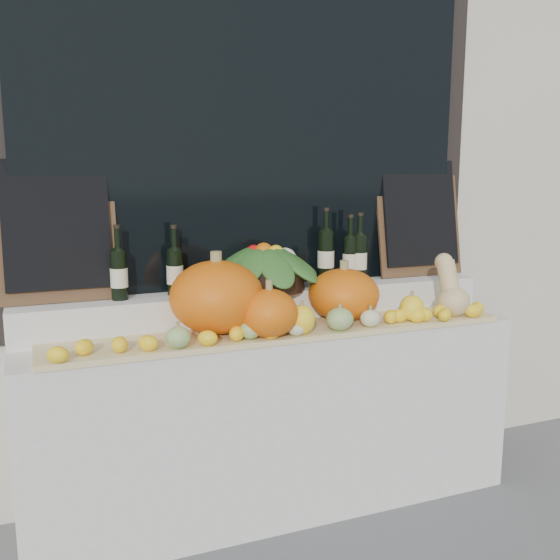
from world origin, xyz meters
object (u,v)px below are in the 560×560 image
(pumpkin_left, at_px, (217,297))
(butternut_squash, at_px, (451,291))
(pumpkin_right, at_px, (344,294))
(wine_bottle_tall, at_px, (326,256))
(produce_bowl, at_px, (264,266))

(pumpkin_left, height_order, butternut_squash, pumpkin_left)
(pumpkin_left, distance_m, pumpkin_right, 0.62)
(butternut_squash, height_order, wine_bottle_tall, wine_bottle_tall)
(pumpkin_left, xyz_separation_m, produce_bowl, (0.29, 0.20, 0.09))
(pumpkin_left, relative_size, pumpkin_right, 1.22)
(pumpkin_right, xyz_separation_m, butternut_squash, (0.53, -0.11, -0.00))
(wine_bottle_tall, bearing_deg, produce_bowl, -174.50)
(produce_bowl, distance_m, wine_bottle_tall, 0.35)
(produce_bowl, xyz_separation_m, wine_bottle_tall, (0.34, 0.03, 0.03))
(butternut_squash, xyz_separation_m, wine_bottle_tall, (-0.51, 0.34, 0.15))
(pumpkin_left, height_order, pumpkin_right, pumpkin_left)
(pumpkin_left, bearing_deg, butternut_squash, -4.94)
(pumpkin_left, relative_size, butternut_squash, 1.39)
(butternut_squash, height_order, produce_bowl, produce_bowl)
(pumpkin_right, xyz_separation_m, wine_bottle_tall, (0.02, 0.23, 0.15))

